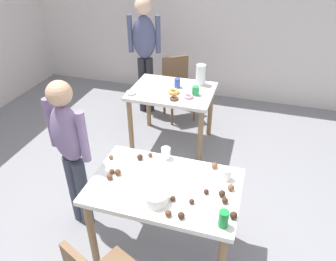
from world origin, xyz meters
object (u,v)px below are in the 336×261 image
(dining_table_near, at_px, (165,195))
(soda_can, at_px, (223,219))
(chair_far_table, at_px, (178,84))
(mixing_bowl, at_px, (156,197))
(person_girl_near, at_px, (70,147))
(dining_table_far, at_px, (172,99))
(pitcher_far, at_px, (201,75))
(person_adult_far, at_px, (145,47))

(dining_table_near, height_order, soda_can, soda_can)
(chair_far_table, height_order, mixing_bowl, chair_far_table)
(dining_table_near, relative_size, person_girl_near, 0.78)
(dining_table_far, height_order, pitcher_far, pitcher_far)
(pitcher_far, bearing_deg, soda_can, -74.33)
(soda_can, height_order, pitcher_far, pitcher_far)
(dining_table_far, xyz_separation_m, mixing_bowl, (0.40, -1.79, 0.16))
(dining_table_far, height_order, mixing_bowl, mixing_bowl)
(mixing_bowl, bearing_deg, person_girl_near, 161.41)
(dining_table_near, xyz_separation_m, pitcher_far, (-0.12, 1.86, 0.23))
(soda_can, bearing_deg, pitcher_far, 105.67)
(chair_far_table, xyz_separation_m, pitcher_far, (0.41, -0.46, 0.38))
(dining_table_far, xyz_separation_m, pitcher_far, (0.28, 0.26, 0.24))
(dining_table_near, bearing_deg, mixing_bowl, -91.19)
(mixing_bowl, distance_m, soda_can, 0.49)
(soda_can, bearing_deg, dining_table_far, 115.27)
(person_adult_far, bearing_deg, dining_table_far, -49.93)
(person_girl_near, xyz_separation_m, soda_can, (1.32, -0.36, -0.05))
(person_girl_near, relative_size, soda_can, 11.80)
(person_girl_near, height_order, soda_can, person_girl_near)
(dining_table_far, xyz_separation_m, person_adult_far, (-0.61, 0.72, 0.36))
(dining_table_far, bearing_deg, dining_table_near, -75.82)
(dining_table_near, height_order, person_girl_near, person_girl_near)
(chair_far_table, xyz_separation_m, soda_can, (1.01, -2.59, 0.31))
(dining_table_near, relative_size, chair_far_table, 1.29)
(person_girl_near, bearing_deg, mixing_bowl, -18.59)
(pitcher_far, bearing_deg, dining_table_near, -86.30)
(mixing_bowl, xyz_separation_m, pitcher_far, (-0.12, 2.05, 0.08))
(dining_table_far, distance_m, mixing_bowl, 1.84)
(person_girl_near, relative_size, pitcher_far, 5.78)
(dining_table_far, relative_size, chair_far_table, 1.12)
(person_adult_far, bearing_deg, dining_table_near, -66.47)
(soda_can, xyz_separation_m, pitcher_far, (-0.60, 2.12, 0.06))
(chair_far_table, relative_size, mixing_bowl, 4.89)
(mixing_bowl, height_order, pitcher_far, pitcher_far)
(soda_can, bearing_deg, dining_table_near, 151.19)
(person_adult_far, height_order, mixing_bowl, person_adult_far)
(dining_table_near, xyz_separation_m, mixing_bowl, (-0.00, -0.19, 0.15))
(dining_table_near, xyz_separation_m, chair_far_table, (-0.53, 2.32, -0.14))
(person_adult_far, relative_size, soda_can, 13.44)
(person_adult_far, xyz_separation_m, soda_can, (1.49, -2.59, -0.18))
(person_adult_far, xyz_separation_m, mixing_bowl, (1.01, -2.51, -0.20))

